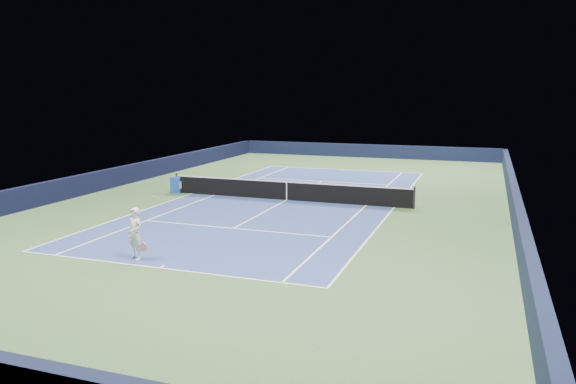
% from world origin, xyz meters
% --- Properties ---
extents(ground, '(40.00, 40.00, 0.00)m').
position_xyz_m(ground, '(0.00, 0.00, 0.00)').
color(ground, '#36562E').
rests_on(ground, ground).
extents(wall_far, '(22.00, 0.35, 1.10)m').
position_xyz_m(wall_far, '(0.00, 19.82, 0.55)').
color(wall_far, black).
rests_on(wall_far, ground).
extents(wall_right, '(0.35, 40.00, 1.10)m').
position_xyz_m(wall_right, '(10.82, 0.00, 0.55)').
color(wall_right, '#111833').
rests_on(wall_right, ground).
extents(wall_left, '(0.35, 40.00, 1.10)m').
position_xyz_m(wall_left, '(-10.82, 0.00, 0.55)').
color(wall_left, black).
rests_on(wall_left, ground).
extents(court_surface, '(10.97, 23.77, 0.01)m').
position_xyz_m(court_surface, '(0.00, 0.00, 0.00)').
color(court_surface, navy).
rests_on(court_surface, ground).
extents(baseline_far, '(10.97, 0.08, 0.00)m').
position_xyz_m(baseline_far, '(0.00, 11.88, 0.01)').
color(baseline_far, white).
rests_on(baseline_far, ground).
extents(baseline_near, '(10.97, 0.08, 0.00)m').
position_xyz_m(baseline_near, '(0.00, -11.88, 0.01)').
color(baseline_near, white).
rests_on(baseline_near, ground).
extents(sideline_doubles_right, '(0.08, 23.77, 0.00)m').
position_xyz_m(sideline_doubles_right, '(5.49, 0.00, 0.01)').
color(sideline_doubles_right, white).
rests_on(sideline_doubles_right, ground).
extents(sideline_doubles_left, '(0.08, 23.77, 0.00)m').
position_xyz_m(sideline_doubles_left, '(-5.49, 0.00, 0.01)').
color(sideline_doubles_left, white).
rests_on(sideline_doubles_left, ground).
extents(sideline_singles_right, '(0.08, 23.77, 0.00)m').
position_xyz_m(sideline_singles_right, '(4.12, 0.00, 0.01)').
color(sideline_singles_right, white).
rests_on(sideline_singles_right, ground).
extents(sideline_singles_left, '(0.08, 23.77, 0.00)m').
position_xyz_m(sideline_singles_left, '(-4.12, 0.00, 0.01)').
color(sideline_singles_left, white).
rests_on(sideline_singles_left, ground).
extents(service_line_far, '(8.23, 0.08, 0.00)m').
position_xyz_m(service_line_far, '(0.00, 6.40, 0.01)').
color(service_line_far, white).
rests_on(service_line_far, ground).
extents(service_line_near, '(8.23, 0.08, 0.00)m').
position_xyz_m(service_line_near, '(0.00, -6.40, 0.01)').
color(service_line_near, white).
rests_on(service_line_near, ground).
extents(center_service_line, '(0.08, 12.80, 0.00)m').
position_xyz_m(center_service_line, '(0.00, 0.00, 0.01)').
color(center_service_line, white).
rests_on(center_service_line, ground).
extents(center_mark_far, '(0.08, 0.30, 0.00)m').
position_xyz_m(center_mark_far, '(0.00, 11.73, 0.01)').
color(center_mark_far, white).
rests_on(center_mark_far, ground).
extents(center_mark_near, '(0.08, 0.30, 0.00)m').
position_xyz_m(center_mark_near, '(0.00, -11.73, 0.01)').
color(center_mark_near, white).
rests_on(center_mark_near, ground).
extents(tennis_net, '(12.90, 0.10, 1.07)m').
position_xyz_m(tennis_net, '(0.00, 0.00, 0.50)').
color(tennis_net, black).
rests_on(tennis_net, ground).
extents(sponsor_cube, '(0.61, 0.57, 0.87)m').
position_xyz_m(sponsor_cube, '(-6.40, -0.06, 0.44)').
color(sponsor_cube, '#1C46AA').
rests_on(sponsor_cube, ground).
extents(tennis_player, '(0.84, 1.34, 1.96)m').
position_xyz_m(tennis_player, '(-1.24, -11.30, 0.87)').
color(tennis_player, white).
rests_on(tennis_player, ground).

